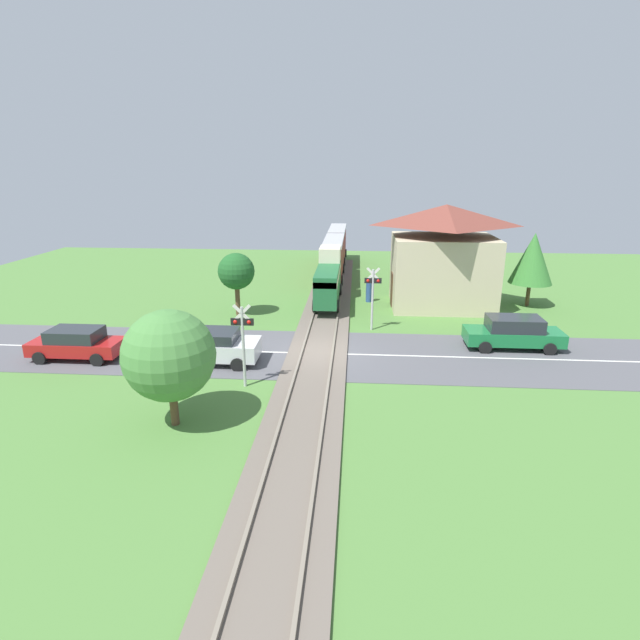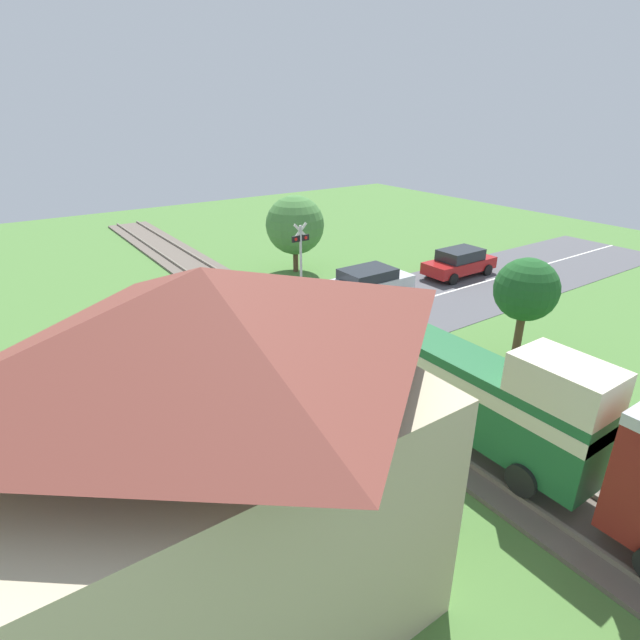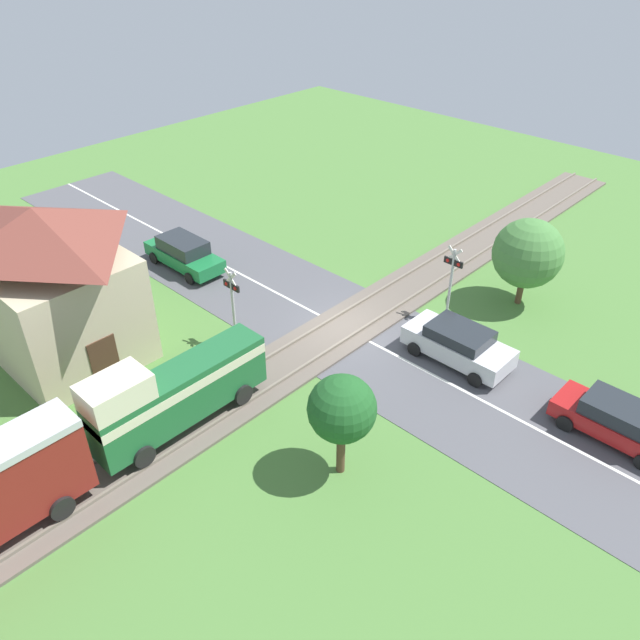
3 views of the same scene
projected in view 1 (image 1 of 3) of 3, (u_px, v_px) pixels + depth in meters
The scene contains 14 objects.
ground_plane at pixel (318, 354), 23.60m from camera, with size 60.00×60.00×0.00m, color #4C7A38.
road_surface at pixel (318, 354), 23.60m from camera, with size 48.00×6.40×0.02m.
track_bed at pixel (318, 352), 23.58m from camera, with size 2.80×48.00×0.24m.
train at pixel (334, 257), 37.99m from camera, with size 1.58×20.85×3.18m.
car_near_crossing at pixel (211, 346), 22.32m from camera, with size 4.32×1.98×1.51m.
car_far_side at pixel (513, 332), 24.07m from camera, with size 4.57×1.82×1.58m.
car_behind_queue at pixel (76, 343), 22.78m from camera, with size 4.10×1.80×1.45m.
crossing_signal_west_approach at pixel (243, 335), 19.50m from camera, with size 0.90×0.18×3.43m.
crossing_signal_east_approach at pixel (373, 291), 26.41m from camera, with size 0.90×0.18×3.43m.
station_building at pixel (443, 258), 30.68m from camera, with size 6.58×5.20×6.31m.
pedestrian_by_station at pixel (369, 291), 32.42m from camera, with size 0.40×0.40×1.60m.
tree_by_station at pixel (533, 258), 30.81m from camera, with size 2.62×2.62×4.61m.
tree_roadside_hedge at pixel (236, 272), 28.99m from camera, with size 2.13×2.13×3.71m.
tree_beyond_track at pixel (169, 356), 16.44m from camera, with size 3.07×3.07×4.07m.
Camera 1 is at (1.74, -21.99, 8.52)m, focal length 28.00 mm.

